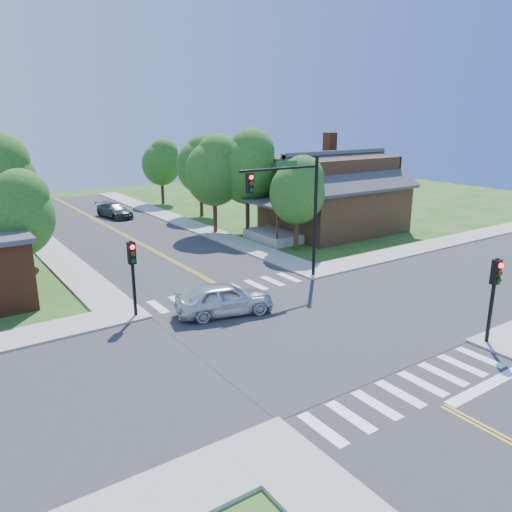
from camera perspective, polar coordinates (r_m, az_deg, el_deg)
ground at (r=22.94m, az=5.08°, el=-8.41°), size 100.00×100.00×0.00m
road_ns at (r=22.93m, az=5.08°, el=-8.37°), size 10.00×90.00×0.04m
road_ew at (r=22.93m, az=5.08°, el=-8.36°), size 90.00×10.00×0.04m
intersection_patch at (r=22.94m, az=5.08°, el=-8.41°), size 10.20×10.20×0.06m
sidewalk_ne at (r=44.25m, az=7.93°, el=3.50°), size 40.00×40.00×0.14m
crosswalk_north at (r=27.61m, az=-3.12°, el=-3.99°), size 8.85×2.00×0.01m
crosswalk_south at (r=19.10m, az=17.34°, el=-14.26°), size 8.85×2.00×0.01m
centerline at (r=22.92m, az=5.08°, el=-8.31°), size 0.30×90.00×0.01m
stop_bar at (r=20.34m, az=25.02°, el=-13.30°), size 4.60×0.45×0.09m
signal_mast_ne at (r=28.10m, az=4.25°, el=6.47°), size 5.30×0.42×7.20m
signal_pole_se at (r=22.72m, az=25.61°, el=-3.01°), size 0.34×0.42×3.80m
signal_pole_nw at (r=23.95m, az=-13.93°, el=-0.97°), size 0.34×0.42×3.80m
house_ne at (r=42.05m, az=8.83°, el=7.34°), size 13.05×8.80×7.11m
tree_e_a at (r=35.27m, az=4.89°, el=7.66°), size 3.97×3.78×6.76m
tree_e_b at (r=40.58m, az=-0.85°, el=10.35°), size 4.97×4.72×8.44m
tree_e_c at (r=47.89m, az=-6.27°, el=10.54°), size 4.55×4.32×7.73m
tree_e_d at (r=55.54m, az=-10.70°, el=10.60°), size 4.14×3.93×7.04m
tree_w_a at (r=29.72m, az=-25.59°, el=4.58°), size 3.95×3.75×6.71m
tree_house at (r=40.49m, az=-4.67°, el=9.90°), size 4.72×4.48×8.02m
tree_bldg at (r=35.01m, az=-24.86°, el=5.27°), size 3.48×3.30×5.91m
car_silver at (r=24.26m, az=-3.66°, el=-4.93°), size 4.17×5.66×1.62m
car_dgrey at (r=49.16m, az=-15.86°, el=4.98°), size 3.44×5.21×1.32m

